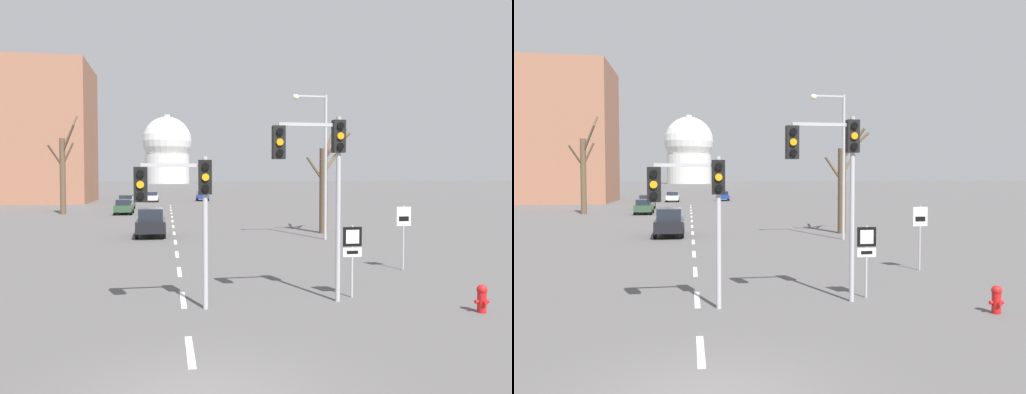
# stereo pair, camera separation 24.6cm
# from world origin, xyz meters

# --- Properties ---
(lane_stripe_0) EXTENTS (0.16, 2.00, 0.01)m
(lane_stripe_0) POSITION_xyz_m (0.00, 2.65, 0.00)
(lane_stripe_0) COLOR silver
(lane_stripe_0) RESTS_ON ground_plane
(lane_stripe_1) EXTENTS (0.16, 2.00, 0.01)m
(lane_stripe_1) POSITION_xyz_m (0.00, 7.15, 0.00)
(lane_stripe_1) COLOR silver
(lane_stripe_1) RESTS_ON ground_plane
(lane_stripe_2) EXTENTS (0.16, 2.00, 0.01)m
(lane_stripe_2) POSITION_xyz_m (0.00, 11.65, 0.00)
(lane_stripe_2) COLOR silver
(lane_stripe_2) RESTS_ON ground_plane
(lane_stripe_3) EXTENTS (0.16, 2.00, 0.01)m
(lane_stripe_3) POSITION_xyz_m (0.00, 16.15, 0.00)
(lane_stripe_3) COLOR silver
(lane_stripe_3) RESTS_ON ground_plane
(lane_stripe_4) EXTENTS (0.16, 2.00, 0.01)m
(lane_stripe_4) POSITION_xyz_m (0.00, 20.65, 0.00)
(lane_stripe_4) COLOR silver
(lane_stripe_4) RESTS_ON ground_plane
(lane_stripe_5) EXTENTS (0.16, 2.00, 0.01)m
(lane_stripe_5) POSITION_xyz_m (0.00, 25.15, 0.00)
(lane_stripe_5) COLOR silver
(lane_stripe_5) RESTS_ON ground_plane
(lane_stripe_6) EXTENTS (0.16, 2.00, 0.01)m
(lane_stripe_6) POSITION_xyz_m (0.00, 29.65, 0.00)
(lane_stripe_6) COLOR silver
(lane_stripe_6) RESTS_ON ground_plane
(lane_stripe_7) EXTENTS (0.16, 2.00, 0.01)m
(lane_stripe_7) POSITION_xyz_m (0.00, 34.15, 0.00)
(lane_stripe_7) COLOR silver
(lane_stripe_7) RESTS_ON ground_plane
(lane_stripe_8) EXTENTS (0.16, 2.00, 0.01)m
(lane_stripe_8) POSITION_xyz_m (0.00, 38.65, 0.00)
(lane_stripe_8) COLOR silver
(lane_stripe_8) RESTS_ON ground_plane
(lane_stripe_9) EXTENTS (0.16, 2.00, 0.01)m
(lane_stripe_9) POSITION_xyz_m (0.00, 43.15, 0.00)
(lane_stripe_9) COLOR silver
(lane_stripe_9) RESTS_ON ground_plane
(lane_stripe_10) EXTENTS (0.16, 2.00, 0.01)m
(lane_stripe_10) POSITION_xyz_m (0.00, 47.65, 0.00)
(lane_stripe_10) COLOR silver
(lane_stripe_10) RESTS_ON ground_plane
(lane_stripe_11) EXTENTS (0.16, 2.00, 0.01)m
(lane_stripe_11) POSITION_xyz_m (0.00, 52.15, 0.00)
(lane_stripe_11) COLOR silver
(lane_stripe_11) RESTS_ON ground_plane
(lane_stripe_12) EXTENTS (0.16, 2.00, 0.01)m
(lane_stripe_12) POSITION_xyz_m (0.00, 56.65, 0.00)
(lane_stripe_12) COLOR silver
(lane_stripe_12) RESTS_ON ground_plane
(traffic_signal_near_right) EXTENTS (2.18, 0.34, 5.50)m
(traffic_signal_near_right) POSITION_xyz_m (3.93, 6.20, 4.17)
(traffic_signal_near_right) COLOR #B2B2B7
(traffic_signal_near_right) RESTS_ON ground_plane
(traffic_signal_centre_tall) EXTENTS (2.12, 0.34, 4.29)m
(traffic_signal_centre_tall) POSITION_xyz_m (-0.05, 6.03, 3.24)
(traffic_signal_centre_tall) COLOR #B2B2B7
(traffic_signal_centre_tall) RESTS_ON ground_plane
(route_sign_post) EXTENTS (0.60, 0.08, 2.23)m
(route_sign_post) POSITION_xyz_m (5.14, 6.56, 1.51)
(route_sign_post) COLOR #B2B2B7
(route_sign_post) RESTS_ON ground_plane
(speed_limit_sign) EXTENTS (0.60, 0.08, 2.58)m
(speed_limit_sign) POSITION_xyz_m (8.82, 10.52, 1.75)
(speed_limit_sign) COLOR #B2B2B7
(speed_limit_sign) RESTS_ON ground_plane
(fire_hydrant) EXTENTS (0.40, 0.34, 0.77)m
(fire_hydrant) POSITION_xyz_m (8.02, 4.31, 0.42)
(fire_hydrant) COLOR red
(fire_hydrant) RESTS_ON ground_plane
(street_lamp_right) EXTENTS (2.10, 0.36, 8.51)m
(street_lamp_right) POSITION_xyz_m (8.41, 20.32, 5.19)
(street_lamp_right) COLOR #B2B2B7
(street_lamp_right) RESTS_ON ground_plane
(sedan_near_left) EXTENTS (1.80, 4.12, 1.47)m
(sedan_near_left) POSITION_xyz_m (4.98, 69.17, 0.75)
(sedan_near_left) COLOR navy
(sedan_near_left) RESTS_ON ground_plane
(sedan_near_right) EXTENTS (1.79, 4.10, 1.77)m
(sedan_near_right) POSITION_xyz_m (-1.43, 23.65, 0.88)
(sedan_near_right) COLOR black
(sedan_near_right) RESTS_ON ground_plane
(sedan_mid_centre) EXTENTS (1.76, 3.96, 1.47)m
(sedan_mid_centre) POSITION_xyz_m (-4.62, 42.84, 0.75)
(sedan_mid_centre) COLOR #2D4C33
(sedan_mid_centre) RESTS_ON ground_plane
(sedan_far_left) EXTENTS (1.76, 4.18, 1.64)m
(sedan_far_left) POSITION_xyz_m (-4.96, 50.08, 0.83)
(sedan_far_left) COLOR slate
(sedan_far_left) RESTS_ON ground_plane
(sedan_far_right) EXTENTS (1.93, 3.87, 1.49)m
(sedan_far_right) POSITION_xyz_m (-2.61, 66.90, 0.76)
(sedan_far_right) COLOR silver
(sedan_far_right) RESTS_ON ground_plane
(bare_tree_left_near) EXTENTS (2.57, 2.78, 9.86)m
(bare_tree_left_near) POSITION_xyz_m (-10.47, 43.76, 4.27)
(bare_tree_left_near) COLOR brown
(bare_tree_left_near) RESTS_ON ground_plane
(bare_tree_right_near) EXTENTS (3.02, 2.05, 7.30)m
(bare_tree_right_near) POSITION_xyz_m (9.79, 23.59, 3.32)
(bare_tree_right_near) COLOR brown
(bare_tree_right_near) RESTS_ON ground_plane
(capitol_dome) EXTENTS (25.25, 25.25, 35.66)m
(capitol_dome) POSITION_xyz_m (0.00, 256.09, 17.37)
(capitol_dome) COLOR silver
(capitol_dome) RESTS_ON ground_plane
(apartment_block_left) EXTENTS (18.00, 14.00, 19.73)m
(apartment_block_left) POSITION_xyz_m (-20.23, 68.36, 9.87)
(apartment_block_left) COLOR #9E664C
(apartment_block_left) RESTS_ON ground_plane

